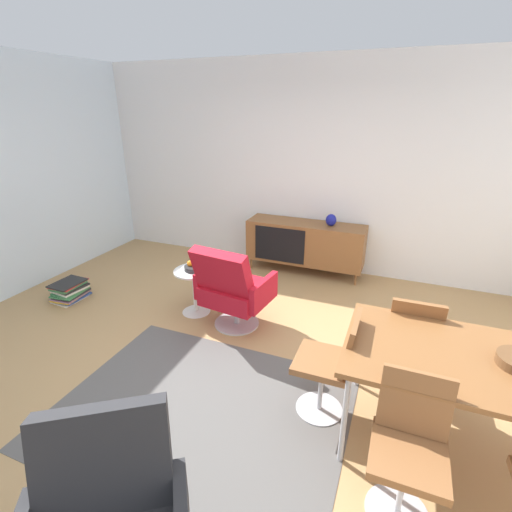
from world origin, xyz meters
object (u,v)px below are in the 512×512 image
object	(u,v)px
dining_chair_front_left	(409,445)
side_table_round	(195,286)
lounge_chair_red	(232,287)
sideboard	(305,242)
dining_chair_back_left	(412,336)
magazine_stack	(70,291)
vase_cobalt	(331,220)
dining_chair_near_window	(331,361)
dining_table	(477,365)
fruit_bowl	(193,267)

from	to	relation	value
dining_chair_front_left	side_table_round	xyz separation A→B (m)	(-2.25, 1.50, -0.15)
lounge_chair_red	sideboard	bearing A→B (deg)	79.21
dining_chair_back_left	magazine_stack	bearing A→B (deg)	178.98
vase_cobalt	magazine_stack	xyz separation A→B (m)	(-2.75, -1.86, -0.68)
dining_chair_front_left	sideboard	bearing A→B (deg)	114.71
sideboard	magazine_stack	size ratio (longest dim) A/B	3.88
vase_cobalt	dining_chair_near_window	size ratio (longest dim) A/B	0.18
vase_cobalt	magazine_stack	distance (m)	3.39
lounge_chair_red	side_table_round	size ratio (longest dim) A/B	1.82
sideboard	magazine_stack	world-z (taller)	sideboard
side_table_round	dining_table	bearing A→B (deg)	-19.88
dining_chair_back_left	lounge_chair_red	xyz separation A→B (m)	(-1.72, 0.25, -0.00)
dining_chair_front_left	magazine_stack	bearing A→B (deg)	162.74
lounge_chair_red	fruit_bowl	bearing A→B (deg)	166.43
dining_chair_back_left	side_table_round	distance (m)	2.28
vase_cobalt	lounge_chair_red	xyz separation A→B (m)	(-0.65, -1.67, -0.33)
dining_chair_front_left	fruit_bowl	distance (m)	2.70
fruit_bowl	magazine_stack	xyz separation A→B (m)	(-1.57, -0.31, -0.44)
side_table_round	dining_chair_front_left	bearing A→B (deg)	-33.69
dining_table	magazine_stack	bearing A→B (deg)	171.44
lounge_chair_red	magazine_stack	xyz separation A→B (m)	(-2.10, -0.18, -0.35)
dining_chair_back_left	magazine_stack	size ratio (longest dim) A/B	2.08
vase_cobalt	dining_chair_back_left	xyz separation A→B (m)	(1.07, -1.92, -0.33)
vase_cobalt	dining_chair_back_left	size ratio (longest dim) A/B	0.18
vase_cobalt	side_table_round	bearing A→B (deg)	-127.42
dining_table	side_table_round	bearing A→B (deg)	160.12
sideboard	lounge_chair_red	distance (m)	1.70
sideboard	dining_chair_back_left	size ratio (longest dim) A/B	1.87
dining_chair_back_left	side_table_round	size ratio (longest dim) A/B	1.65
sideboard	fruit_bowl	xyz separation A→B (m)	(-0.85, -1.54, 0.12)
dining_chair_back_left	fruit_bowl	size ratio (longest dim) A/B	4.28
side_table_round	fruit_bowl	bearing A→B (deg)	-96.71
vase_cobalt	dining_chair_near_window	xyz separation A→B (m)	(0.53, -2.48, -0.33)
lounge_chair_red	dining_chair_near_window	bearing A→B (deg)	-34.51
dining_table	fruit_bowl	distance (m)	2.76
side_table_round	dining_chair_near_window	bearing A→B (deg)	-28.80
vase_cobalt	dining_chair_front_left	bearing A→B (deg)	-70.71
side_table_round	magazine_stack	distance (m)	1.61
vase_cobalt	dining_table	bearing A→B (deg)	-60.34
dining_chair_back_left	dining_chair_near_window	bearing A→B (deg)	-134.02
dining_chair_near_window	side_table_round	bearing A→B (deg)	151.20
dining_chair_near_window	dining_chair_back_left	bearing A→B (deg)	45.98
side_table_round	fruit_bowl	size ratio (longest dim) A/B	2.60
dining_chair_front_left	dining_table	bearing A→B (deg)	57.96
lounge_chair_red	side_table_round	world-z (taller)	lounge_chair_red
vase_cobalt	dining_chair_front_left	world-z (taller)	vase_cobalt
dining_chair_front_left	magazine_stack	xyz separation A→B (m)	(-3.81, 1.19, -0.35)
dining_table	dining_chair_back_left	bearing A→B (deg)	121.98
vase_cobalt	lounge_chair_red	world-z (taller)	lounge_chair_red
sideboard	dining_chair_back_left	distance (m)	2.38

